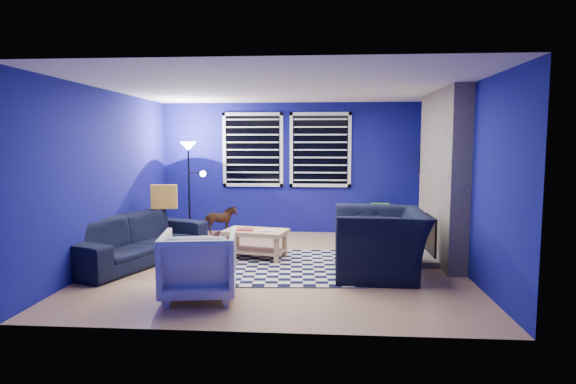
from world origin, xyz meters
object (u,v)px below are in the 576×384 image
object	(u,v)px
cabinet	(380,221)
coffee_table	(256,238)
armchair_big	(380,242)
rocking_horse	(220,220)
sofa	(136,239)
armchair_bent	(199,264)
tv	(426,162)
floor_lamp	(189,159)

from	to	relation	value
cabinet	coffee_table	bearing A→B (deg)	-114.79
coffee_table	armchair_big	bearing A→B (deg)	-22.58
coffee_table	cabinet	bearing A→B (deg)	43.30
rocking_horse	coffee_table	world-z (taller)	rocking_horse
sofa	armchair_bent	size ratio (longest dim) A/B	2.78
tv	sofa	bearing A→B (deg)	-155.74
tv	armchair_bent	world-z (taller)	tv
tv	armchair_big	bearing A→B (deg)	-114.00
tv	sofa	distance (m)	5.10
tv	floor_lamp	distance (m)	4.28
armchair_big	cabinet	xyz separation A→B (m)	(0.32, 2.69, -0.16)
armchair_bent	rocking_horse	size ratio (longest dim) A/B	1.37
tv	floor_lamp	xyz separation A→B (m)	(-4.28, -0.12, 0.04)
coffee_table	tv	bearing A→B (deg)	31.01
armchair_big	coffee_table	bearing A→B (deg)	-111.60
armchair_bent	rocking_horse	distance (m)	3.39
rocking_horse	coffee_table	size ratio (longest dim) A/B	0.60
coffee_table	floor_lamp	bearing A→B (deg)	132.18
sofa	floor_lamp	size ratio (longest dim) A/B	1.32
armchair_big	coffee_table	size ratio (longest dim) A/B	1.31
armchair_big	floor_lamp	distance (m)	4.07
tv	armchair_bent	distance (m)	4.90
coffee_table	floor_lamp	world-z (taller)	floor_lamp
tv	rocking_horse	xyz separation A→B (m)	(-3.72, -0.19, -1.07)
armchair_bent	cabinet	bearing A→B (deg)	-132.05
rocking_horse	floor_lamp	distance (m)	1.24
armchair_big	floor_lamp	world-z (taller)	floor_lamp
tv	floor_lamp	world-z (taller)	floor_lamp
cabinet	armchair_bent	bearing A→B (deg)	-101.09
rocking_horse	sofa	bearing A→B (deg)	131.78
sofa	armchair_bent	world-z (taller)	armchair_bent
sofa	cabinet	world-z (taller)	sofa
tv	armchair_big	distance (m)	2.84
sofa	coffee_table	world-z (taller)	sofa
rocking_horse	armchair_bent	bearing A→B (deg)	164.05
tv	sofa	world-z (taller)	tv
armchair_big	tv	bearing A→B (deg)	156.97
coffee_table	armchair_bent	bearing A→B (deg)	-101.87
tv	coffee_table	xyz separation A→B (m)	(-2.84, -1.71, -1.08)
coffee_table	sofa	bearing A→B (deg)	-168.69
rocking_horse	cabinet	world-z (taller)	cabinet
armchair_bent	floor_lamp	size ratio (longest dim) A/B	0.48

